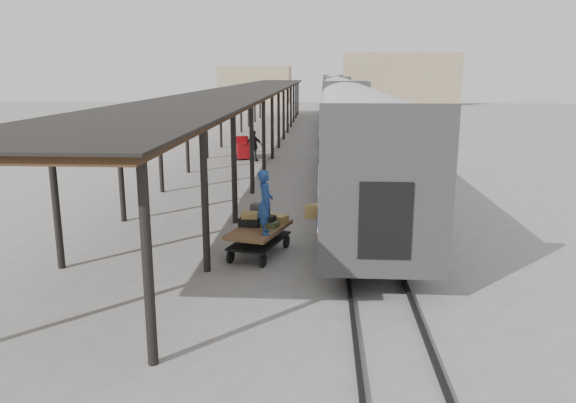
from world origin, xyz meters
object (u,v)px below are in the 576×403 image
Objects in this scene: baggage_cart at (259,234)px; luggage_tug at (242,149)px; porter at (265,202)px; pedestrian at (254,146)px.

luggage_tug is (-3.18, 18.57, -0.03)m from baggage_cart.
luggage_tug is 0.95× the size of porter.
baggage_cart is at bearing 12.82° from porter.
pedestrian is (-2.55, 18.21, -0.84)m from porter.
luggage_tug is at bearing 1.92° from porter.
pedestrian is (-2.30, 17.56, 0.28)m from baggage_cart.
baggage_cart is 1.43× the size of pedestrian.
luggage_tug is at bearing 116.16° from baggage_cart.
luggage_tug is 1.39m from pedestrian.
porter reaches higher than pedestrian.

